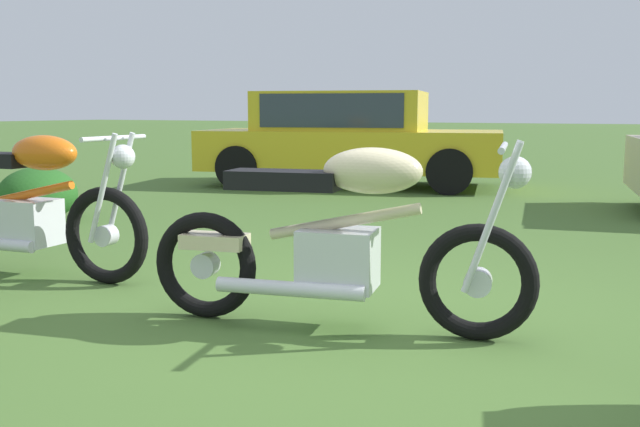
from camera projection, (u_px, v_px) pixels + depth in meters
name	position (u px, v px, depth m)	size (l,w,h in m)	color
ground_plane	(348.00, 329.00, 3.86)	(120.00, 120.00, 0.00)	#476B2D
motorcycle_orange	(27.00, 206.00, 5.04)	(2.04, 0.65, 1.02)	black
motorcycle_cream	(339.00, 239.00, 3.79)	(2.07, 0.80, 1.02)	black
car_yellow	(347.00, 134.00, 11.00)	(4.77, 2.77, 1.43)	gold
shrub_low	(38.00, 194.00, 7.54)	(0.76, 0.84, 0.57)	#235B1E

